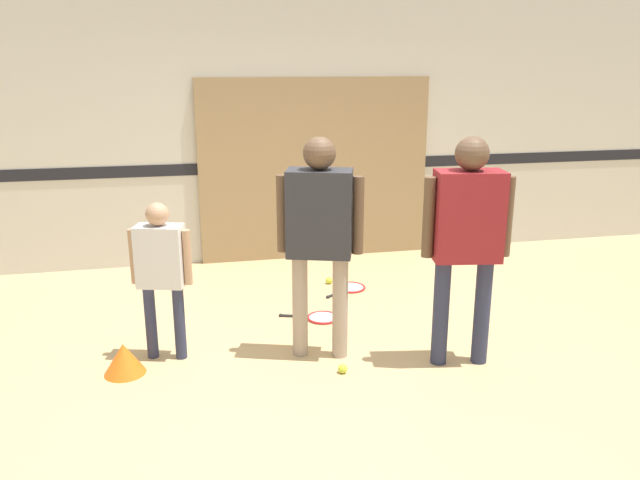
{
  "coord_description": "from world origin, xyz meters",
  "views": [
    {
      "loc": [
        -0.89,
        -3.97,
        2.1
      ],
      "look_at": [
        0.0,
        0.17,
        0.89
      ],
      "focal_mm": 35.0,
      "sensor_mm": 36.0,
      "label": 1
    }
  ],
  "objects_px": {
    "training_cone": "(124,359)",
    "person_instructor": "(320,225)",
    "tennis_ball_near_instructor": "(343,369)",
    "person_student_right": "(467,228)",
    "tennis_ball_by_spare_racket": "(329,280)",
    "racket_spare_on_floor": "(349,288)",
    "racket_second_spare": "(320,317)",
    "person_student_left": "(161,264)"
  },
  "relations": [
    {
      "from": "person_student_right",
      "to": "tennis_ball_by_spare_racket",
      "type": "relative_size",
      "value": 24.75
    },
    {
      "from": "person_student_right",
      "to": "racket_second_spare",
      "type": "relative_size",
      "value": 3.05
    },
    {
      "from": "racket_spare_on_floor",
      "to": "tennis_ball_by_spare_racket",
      "type": "bearing_deg",
      "value": -86.84
    },
    {
      "from": "person_instructor",
      "to": "tennis_ball_near_instructor",
      "type": "bearing_deg",
      "value": -55.21
    },
    {
      "from": "person_instructor",
      "to": "person_student_right",
      "type": "distance_m",
      "value": 1.01
    },
    {
      "from": "tennis_ball_near_instructor",
      "to": "person_instructor",
      "type": "bearing_deg",
      "value": 106.99
    },
    {
      "from": "racket_spare_on_floor",
      "to": "training_cone",
      "type": "distance_m",
      "value": 2.36
    },
    {
      "from": "racket_spare_on_floor",
      "to": "tennis_ball_by_spare_racket",
      "type": "height_order",
      "value": "tennis_ball_by_spare_racket"
    },
    {
      "from": "training_cone",
      "to": "person_instructor",
      "type": "bearing_deg",
      "value": -0.15
    },
    {
      "from": "racket_spare_on_floor",
      "to": "person_student_left",
      "type": "bearing_deg",
      "value": -3.89
    },
    {
      "from": "person_student_left",
      "to": "tennis_ball_by_spare_racket",
      "type": "xyz_separation_m",
      "value": [
        1.53,
        1.3,
        -0.69
      ]
    },
    {
      "from": "tennis_ball_by_spare_racket",
      "to": "tennis_ball_near_instructor",
      "type": "bearing_deg",
      "value": -99.96
    },
    {
      "from": "person_instructor",
      "to": "racket_second_spare",
      "type": "distance_m",
      "value": 1.2
    },
    {
      "from": "person_student_right",
      "to": "tennis_ball_by_spare_racket",
      "type": "height_order",
      "value": "person_student_right"
    },
    {
      "from": "person_student_right",
      "to": "tennis_ball_near_instructor",
      "type": "relative_size",
      "value": 24.75
    },
    {
      "from": "person_student_right",
      "to": "tennis_ball_near_instructor",
      "type": "xyz_separation_m",
      "value": [
        -0.87,
        0.01,
        -0.98
      ]
    },
    {
      "from": "person_instructor",
      "to": "person_student_right",
      "type": "bearing_deg",
      "value": -0.96
    },
    {
      "from": "person_instructor",
      "to": "person_student_left",
      "type": "bearing_deg",
      "value": -172.25
    },
    {
      "from": "person_instructor",
      "to": "racket_spare_on_floor",
      "type": "relative_size",
      "value": 3.29
    },
    {
      "from": "racket_second_spare",
      "to": "training_cone",
      "type": "distance_m",
      "value": 1.68
    },
    {
      "from": "person_instructor",
      "to": "racket_spare_on_floor",
      "type": "xyz_separation_m",
      "value": [
        0.57,
        1.31,
        -0.99
      ]
    },
    {
      "from": "racket_spare_on_floor",
      "to": "racket_second_spare",
      "type": "distance_m",
      "value": 0.77
    },
    {
      "from": "racket_second_spare",
      "to": "training_cone",
      "type": "relative_size",
      "value": 1.85
    },
    {
      "from": "person_student_right",
      "to": "tennis_ball_near_instructor",
      "type": "bearing_deg",
      "value": 8.54
    },
    {
      "from": "person_student_right",
      "to": "training_cone",
      "type": "bearing_deg",
      "value": 1.47
    },
    {
      "from": "tennis_ball_by_spare_racket",
      "to": "training_cone",
      "type": "relative_size",
      "value": 0.23
    },
    {
      "from": "tennis_ball_near_instructor",
      "to": "tennis_ball_by_spare_racket",
      "type": "xyz_separation_m",
      "value": [
        0.32,
        1.81,
        0.0
      ]
    },
    {
      "from": "racket_second_spare",
      "to": "tennis_ball_by_spare_racket",
      "type": "xyz_separation_m",
      "value": [
        0.27,
        0.83,
        0.02
      ]
    },
    {
      "from": "person_instructor",
      "to": "tennis_ball_by_spare_racket",
      "type": "relative_size",
      "value": 24.52
    },
    {
      "from": "racket_spare_on_floor",
      "to": "tennis_ball_by_spare_racket",
      "type": "distance_m",
      "value": 0.24
    },
    {
      "from": "person_student_right",
      "to": "tennis_ball_by_spare_racket",
      "type": "xyz_separation_m",
      "value": [
        -0.55,
        1.82,
        -0.98
      ]
    },
    {
      "from": "racket_second_spare",
      "to": "person_student_left",
      "type": "bearing_deg",
      "value": 39.61
    },
    {
      "from": "racket_spare_on_floor",
      "to": "racket_second_spare",
      "type": "relative_size",
      "value": 0.92
    },
    {
      "from": "tennis_ball_by_spare_racket",
      "to": "training_cone",
      "type": "xyz_separation_m",
      "value": [
        -1.81,
        -1.49,
        0.08
      ]
    },
    {
      "from": "racket_spare_on_floor",
      "to": "tennis_ball_by_spare_racket",
      "type": "xyz_separation_m",
      "value": [
        -0.16,
        0.18,
        0.02
      ]
    },
    {
      "from": "person_student_right",
      "to": "training_cone",
      "type": "relative_size",
      "value": 5.65
    },
    {
      "from": "person_student_left",
      "to": "person_student_right",
      "type": "bearing_deg",
      "value": 1.29
    },
    {
      "from": "person_instructor",
      "to": "racket_second_spare",
      "type": "relative_size",
      "value": 3.02
    },
    {
      "from": "person_student_left",
      "to": "racket_second_spare",
      "type": "distance_m",
      "value": 1.52
    },
    {
      "from": "person_student_left",
      "to": "racket_second_spare",
      "type": "xyz_separation_m",
      "value": [
        1.26,
        0.47,
        -0.71
      ]
    },
    {
      "from": "person_student_left",
      "to": "racket_spare_on_floor",
      "type": "bearing_deg",
      "value": 48.96
    },
    {
      "from": "racket_second_spare",
      "to": "tennis_ball_by_spare_racket",
      "type": "distance_m",
      "value": 0.87
    }
  ]
}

